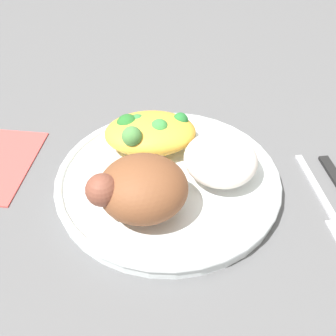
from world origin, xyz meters
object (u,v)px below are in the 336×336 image
Objects in this scene: roasted_chicken at (140,188)px; rice_pile at (220,158)px; mac_cheese_with_broccoli at (149,132)px; fork at (324,201)px; plate at (168,180)px.

rice_pile is at bearing -148.33° from roasted_chicken.
mac_cheese_with_broccoli reaches higher than fork.
rice_pile is at bearing -177.78° from plate.
fork is (-0.19, 0.09, -0.04)m from mac_cheese_with_broccoli.
roasted_chicken reaches higher than fork.
fork is at bearing -175.11° from roasted_chicken.
plate is 0.18m from fork.
fork is at bearing 161.94° from rice_pile.
plate reaches higher than fork.
rice_pile is (-0.09, -0.06, -0.01)m from roasted_chicken.
roasted_chicken is at bearing 84.69° from mac_cheese_with_broccoli.
plate is at bearing 109.98° from mac_cheese_with_broccoli.
roasted_chicken is at bearing 31.67° from rice_pile.
plate is 2.33× the size of mac_cheese_with_broccoli.
roasted_chicken reaches higher than mac_cheese_with_broccoli.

